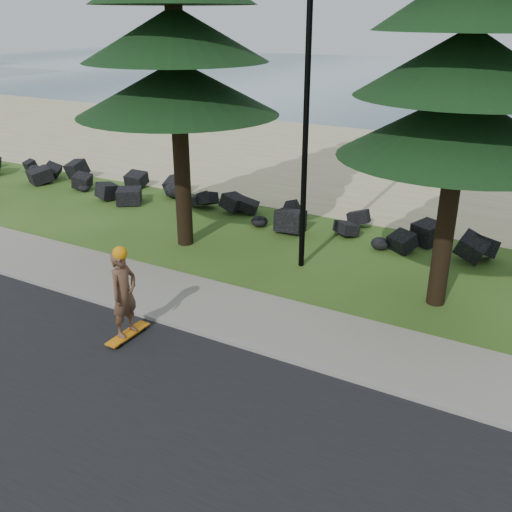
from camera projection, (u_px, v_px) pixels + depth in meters
The scene contains 8 objects.
ground at pixel (237, 318), 12.11m from camera, with size 160.00×160.00×0.00m, color #314D18.
road at pixel (81, 447), 8.49m from camera, with size 160.00×7.00×0.02m, color black.
kerb at pixel (214, 336), 11.36m from camera, with size 160.00×0.20×0.10m, color gray.
sidewalk at pixel (242, 313), 12.25m from camera, with size 160.00×2.00×0.08m, color gray.
beach_sand at pixel (417, 169), 23.73m from camera, with size 160.00×15.00×0.01m, color tan.
seawall_boulders at pixel (336, 236), 16.60m from camera, with size 60.00×2.40×1.10m, color black, non-canonical shape.
lamp_post at pixel (307, 100), 13.05m from camera, with size 0.25×0.14×8.14m.
skateboarder at pixel (124, 294), 10.98m from camera, with size 0.42×1.05×1.96m.
Camera 1 is at (5.56, -9.06, 5.96)m, focal length 40.00 mm.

